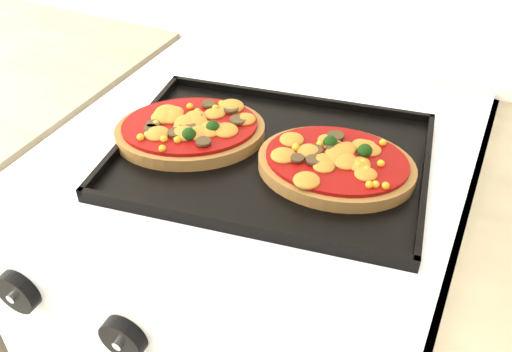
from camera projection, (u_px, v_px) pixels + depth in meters
The scene contains 7 objects.
stove at pixel (259, 335), 1.11m from camera, with size 0.60×0.60×0.91m, color white.
control_panel at pixel (143, 328), 0.64m from camera, with size 0.60×0.02×0.09m, color white.
knob_left at pixel (18, 292), 0.68m from camera, with size 0.06×0.06×0.02m, color black.
knob_center at pixel (123, 338), 0.63m from camera, with size 0.05×0.05×0.02m, color black.
baking_tray at pixel (271, 155), 0.79m from camera, with size 0.42×0.31×0.02m, color black.
pizza_left at pixel (190, 129), 0.82m from camera, with size 0.22×0.16×0.03m, color brown, non-canonical shape.
pizza_right at pixel (336, 163), 0.75m from camera, with size 0.21×0.16×0.03m, color brown, non-canonical shape.
Camera 1 is at (0.31, 1.08, 1.39)m, focal length 40.00 mm.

